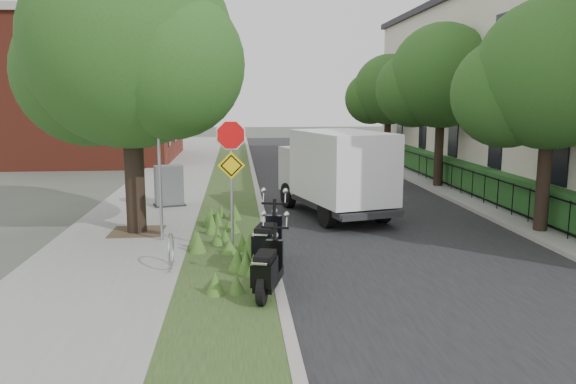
{
  "coord_description": "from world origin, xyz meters",
  "views": [
    {
      "loc": [
        -1.26,
        -12.35,
        3.71
      ],
      "look_at": [
        0.04,
        1.92,
        1.3
      ],
      "focal_mm": 35.0,
      "sensor_mm": 36.0,
      "label": 1
    }
  ],
  "objects_px": {
    "box_truck": "(335,169)",
    "utility_cabinet": "(169,186)",
    "sign_assembly": "(231,159)",
    "scooter_far": "(267,246)",
    "scooter_near": "(267,274)"
  },
  "relations": [
    {
      "from": "box_truck",
      "to": "utility_cabinet",
      "type": "distance_m",
      "value": 5.66
    },
    {
      "from": "sign_assembly",
      "to": "scooter_far",
      "type": "distance_m",
      "value": 2.33
    },
    {
      "from": "box_truck",
      "to": "utility_cabinet",
      "type": "bearing_deg",
      "value": 162.69
    },
    {
      "from": "scooter_far",
      "to": "utility_cabinet",
      "type": "height_order",
      "value": "utility_cabinet"
    },
    {
      "from": "scooter_far",
      "to": "utility_cabinet",
      "type": "bearing_deg",
      "value": 111.71
    },
    {
      "from": "sign_assembly",
      "to": "box_truck",
      "type": "xyz_separation_m",
      "value": [
        3.19,
        4.28,
        -0.82
      ]
    },
    {
      "from": "box_truck",
      "to": "utility_cabinet",
      "type": "xyz_separation_m",
      "value": [
        -5.36,
        1.67,
        -0.73
      ]
    },
    {
      "from": "scooter_near",
      "to": "scooter_far",
      "type": "bearing_deg",
      "value": 86.89
    },
    {
      "from": "scooter_far",
      "to": "box_truck",
      "type": "bearing_deg",
      "value": 66.52
    },
    {
      "from": "scooter_near",
      "to": "utility_cabinet",
      "type": "bearing_deg",
      "value": 107.22
    },
    {
      "from": "sign_assembly",
      "to": "scooter_near",
      "type": "height_order",
      "value": "sign_assembly"
    },
    {
      "from": "scooter_far",
      "to": "box_truck",
      "type": "distance_m",
      "value": 6.21
    },
    {
      "from": "scooter_near",
      "to": "utility_cabinet",
      "type": "relative_size",
      "value": 1.32
    },
    {
      "from": "sign_assembly",
      "to": "box_truck",
      "type": "height_order",
      "value": "sign_assembly"
    },
    {
      "from": "scooter_near",
      "to": "box_truck",
      "type": "xyz_separation_m",
      "value": [
        2.54,
        7.41,
        0.96
      ]
    }
  ]
}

